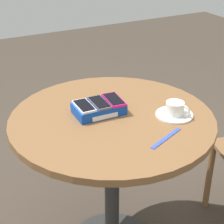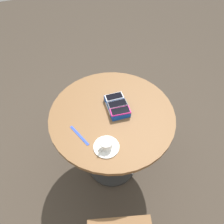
% 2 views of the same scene
% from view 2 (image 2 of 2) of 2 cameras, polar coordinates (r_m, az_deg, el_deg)
% --- Properties ---
extents(ground_plane, '(8.00, 8.00, 0.00)m').
position_cam_2_polar(ground_plane, '(2.17, 0.00, -13.36)').
color(ground_plane, '#42382D').
extents(round_table, '(0.88, 0.88, 0.77)m').
position_cam_2_polar(round_table, '(1.64, 0.00, -3.92)').
color(round_table, '#2D2D2D').
rests_on(round_table, ground_plane).
extents(phone_box, '(0.22, 0.14, 0.04)m').
position_cam_2_polar(phone_box, '(1.53, 1.29, 1.58)').
color(phone_box, '#0F42AD').
rests_on(phone_box, round_table).
extents(phone_white, '(0.07, 0.13, 0.01)m').
position_cam_2_polar(phone_white, '(1.55, 0.59, 4.03)').
color(phone_white, silver).
rests_on(phone_white, phone_box).
extents(phone_gray, '(0.07, 0.14, 0.01)m').
position_cam_2_polar(phone_gray, '(1.51, 1.45, 2.17)').
color(phone_gray, '#515156').
rests_on(phone_gray, phone_box).
extents(phone_magenta, '(0.08, 0.14, 0.01)m').
position_cam_2_polar(phone_magenta, '(1.47, 2.18, 0.27)').
color(phone_magenta, '#D11975').
rests_on(phone_magenta, phone_box).
extents(saucer, '(0.16, 0.16, 0.01)m').
position_cam_2_polar(saucer, '(1.36, -1.50, -9.08)').
color(saucer, white).
rests_on(saucer, round_table).
extents(coffee_cup, '(0.08, 0.10, 0.06)m').
position_cam_2_polar(coffee_cup, '(1.33, -1.61, -8.44)').
color(coffee_cup, white).
rests_on(coffee_cup, saucer).
extents(lanyard_strap, '(0.18, 0.09, 0.00)m').
position_cam_2_polar(lanyard_strap, '(1.42, -8.51, -6.06)').
color(lanyard_strap, blue).
rests_on(lanyard_strap, round_table).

